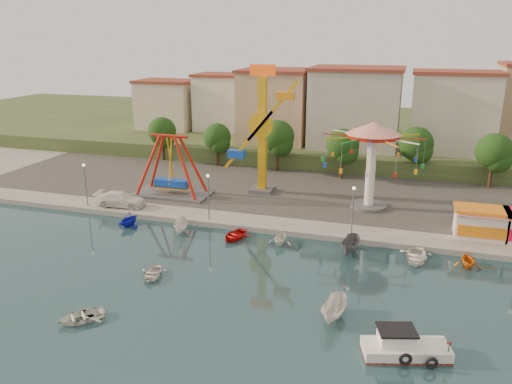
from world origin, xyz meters
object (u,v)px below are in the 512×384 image
at_px(wave_swinger, 372,146).
at_px(pirate_ship_ride, 171,167).
at_px(kamikaze_tower, 264,134).
at_px(rowboat_a, 152,274).
at_px(van, 121,199).
at_px(skiff, 334,310).
at_px(cabin_motorboat, 404,348).

bearing_deg(wave_swinger, pirate_ship_ride, -174.40).
bearing_deg(kamikaze_tower, pirate_ship_ride, -157.58).
bearing_deg(rowboat_a, van, 114.31).
relative_size(skiff, van, 0.66).
relative_size(kamikaze_tower, skiff, 4.10).
bearing_deg(rowboat_a, kamikaze_tower, 67.94).
bearing_deg(kamikaze_tower, wave_swinger, -8.94).
distance_m(pirate_ship_ride, cabin_motorboat, 39.64).
bearing_deg(skiff, pirate_ship_ride, 144.71).
bearing_deg(pirate_ship_ride, cabin_motorboat, -41.03).
distance_m(kamikaze_tower, wave_swinger, 13.95).
distance_m(rowboat_a, van, 19.04).
height_order(skiff, van, van).
distance_m(cabin_motorboat, skiff, 6.00).
height_order(wave_swinger, cabin_motorboat, wave_swinger).
bearing_deg(wave_swinger, cabin_motorboat, -80.39).
relative_size(pirate_ship_ride, cabin_motorboat, 1.65).
distance_m(wave_swinger, cabin_motorboat, 29.75).
bearing_deg(pirate_ship_ride, wave_swinger, 5.60).
relative_size(wave_swinger, van, 1.92).
bearing_deg(pirate_ship_ride, skiff, -42.74).
bearing_deg(van, rowboat_a, -145.98).
xyz_separation_m(cabin_motorboat, van, (-33.70, 19.91, 0.94)).
distance_m(pirate_ship_ride, skiff, 33.75).
distance_m(kamikaze_tower, cabin_motorboat, 36.60).
relative_size(kamikaze_tower, van, 2.73).
height_order(kamikaze_tower, cabin_motorboat, kamikaze_tower).
height_order(rowboat_a, skiff, skiff).
distance_m(pirate_ship_ride, kamikaze_tower, 12.78).
xyz_separation_m(wave_swinger, van, (-28.90, -8.43, -6.72)).
height_order(wave_swinger, rowboat_a, wave_swinger).
xyz_separation_m(rowboat_a, skiff, (16.48, -2.14, 0.44)).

